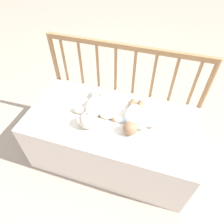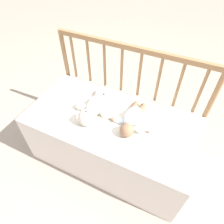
% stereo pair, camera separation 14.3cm
% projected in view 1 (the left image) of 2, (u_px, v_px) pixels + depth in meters
% --- Properties ---
extents(ground_plane, '(12.00, 12.00, 0.00)m').
position_uv_depth(ground_plane, '(112.00, 156.00, 1.82)').
color(ground_plane, tan).
extents(crib_mattress, '(1.26, 0.63, 0.50)m').
position_uv_depth(crib_mattress, '(111.00, 139.00, 1.64)').
color(crib_mattress, white).
rests_on(crib_mattress, ground_plane).
extents(crib_rail, '(1.26, 0.04, 0.92)m').
position_uv_depth(crib_rail, '(124.00, 77.00, 1.59)').
color(crib_rail, '#997047').
rests_on(crib_rail, ground_plane).
extents(blanket, '(0.80, 0.50, 0.01)m').
position_uv_depth(blanket, '(113.00, 115.00, 1.49)').
color(blanket, silver).
rests_on(blanket, crib_mattress).
extents(teddy_bear, '(0.32, 0.43, 0.13)m').
position_uv_depth(teddy_bear, '(93.00, 109.00, 1.47)').
color(teddy_bear, silver).
rests_on(teddy_bear, crib_mattress).
extents(baby, '(0.31, 0.37, 0.11)m').
position_uv_depth(baby, '(133.00, 117.00, 1.42)').
color(baby, white).
rests_on(baby, crib_mattress).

